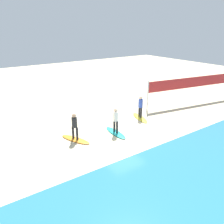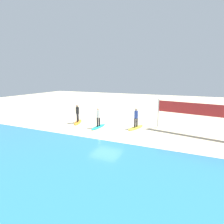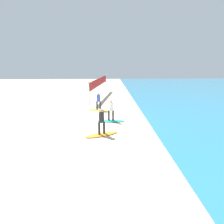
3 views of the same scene
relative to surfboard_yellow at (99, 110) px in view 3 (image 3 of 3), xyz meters
The scene contains 8 objects.
ground_plane 2.51m from the surfboard_yellow, 20.28° to the left, with size 60.00×60.00×0.00m, color beige.
surfboard_yellow is the anchor object (origin of this frame).
surfer_yellow 0.99m from the surfboard_yellow, 14.04° to the right, with size 0.32×0.45×1.64m.
surfboard_teal 3.20m from the surfboard_yellow, 19.39° to the left, with size 2.10×0.56×0.09m, color teal.
surfer_teal 3.35m from the surfboard_yellow, 19.39° to the left, with size 0.32×0.46×1.64m.
surfboard_orange 5.59m from the surfboard_yellow, ahead, with size 2.10×0.56×0.09m, color orange.
surfer_orange 5.67m from the surfboard_yellow, ahead, with size 0.32×0.44×1.64m.
volleyball_net 6.32m from the surfboard_yellow, behind, with size 8.95×1.72×2.50m.
Camera 3 is at (13.47, -0.09, 4.56)m, focal length 28.49 mm.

